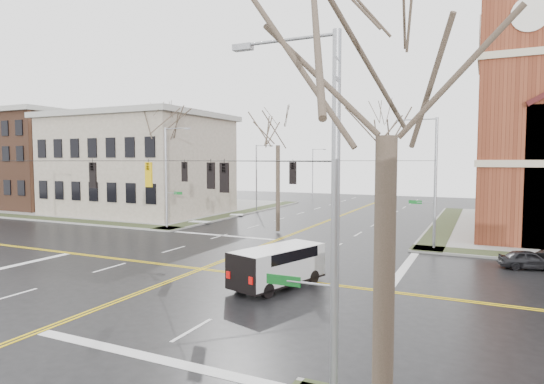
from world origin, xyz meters
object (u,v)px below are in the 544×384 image
at_px(tree_se, 387,109).
at_px(signal_pole_se, 328,216).
at_px(tree_nw_far, 163,131).
at_px(streetlight_north_b, 313,171).
at_px(tree_ne, 385,140).
at_px(signal_pole_nw, 168,175).
at_px(cargo_van, 281,263).
at_px(tree_nw_near, 278,139).
at_px(streetlight_north_a, 257,175).
at_px(parked_car_a, 529,260).
at_px(signal_pole_ne, 433,179).

bearing_deg(tree_se, signal_pole_se, 127.00).
bearing_deg(tree_nw_far, streetlight_north_b, 85.79).
xyz_separation_m(tree_ne, tree_se, (5.36, -26.59, -0.71)).
bearing_deg(signal_pole_nw, tree_se, -46.08).
relative_size(signal_pole_nw, cargo_van, 1.64).
bearing_deg(tree_nw_near, cargo_van, -65.03).
bearing_deg(streetlight_north_a, tree_nw_near, -57.09).
xyz_separation_m(cargo_van, parked_car_a, (11.43, 9.32, -0.62)).
height_order(signal_pole_nw, parked_car_a, signal_pole_nw).
bearing_deg(tree_nw_far, tree_se, -45.95).
bearing_deg(tree_ne, tree_nw_far, 178.34).
distance_m(signal_pole_ne, tree_nw_near, 13.30).
xyz_separation_m(signal_pole_ne, signal_pole_nw, (-22.64, 0.00, 0.00)).
xyz_separation_m(streetlight_north_a, cargo_van, (16.22, -29.28, -3.31)).
height_order(signal_pole_nw, signal_pole_se, same).
distance_m(cargo_van, tree_se, 15.80).
relative_size(cargo_van, tree_nw_far, 0.44).
xyz_separation_m(parked_car_a, tree_ne, (-9.26, 4.70, 7.23)).
height_order(cargo_van, tree_nw_near, tree_nw_near).
bearing_deg(streetlight_north_a, signal_pole_nw, -92.32).
bearing_deg(cargo_van, streetlight_north_a, 136.91).
height_order(signal_pole_nw, tree_se, tree_se).
distance_m(signal_pole_ne, streetlight_north_b, 42.61).
bearing_deg(tree_nw_near, signal_pole_ne, -10.02).
bearing_deg(signal_pole_se, tree_nw_near, 116.79).
relative_size(cargo_van, tree_nw_near, 0.50).
bearing_deg(tree_ne, signal_pole_nw, -176.30).
relative_size(streetlight_north_a, tree_nw_far, 0.64).
relative_size(tree_ne, tree_se, 1.10).
xyz_separation_m(signal_pole_ne, streetlight_north_b, (-21.97, 36.50, -0.48)).
relative_size(streetlight_north_b, tree_ne, 0.75).
bearing_deg(streetlight_north_b, streetlight_north_a, -90.00).
bearing_deg(streetlight_north_b, signal_pole_ne, -58.95).
bearing_deg(signal_pole_se, signal_pole_nw, 134.55).
distance_m(streetlight_north_a, tree_se, 48.19).
relative_size(signal_pole_se, streetlight_north_b, 1.12).
bearing_deg(parked_car_a, tree_nw_far, 65.94).
xyz_separation_m(signal_pole_se, streetlight_north_b, (-21.97, 59.50, -0.48)).
height_order(streetlight_north_b, cargo_van, streetlight_north_b).
relative_size(tree_nw_near, tree_ne, 1.03).
bearing_deg(parked_car_a, tree_ne, 49.01).
distance_m(signal_pole_nw, streetlight_north_a, 16.52).
relative_size(signal_pole_ne, signal_pole_nw, 1.00).
height_order(cargo_van, tree_ne, tree_ne).
relative_size(signal_pole_se, parked_car_a, 2.83).
xyz_separation_m(signal_pole_nw, tree_ne, (19.06, 1.23, 2.82)).
bearing_deg(signal_pole_ne, cargo_van, -114.22).
relative_size(signal_pole_nw, tree_nw_near, 0.82).
distance_m(signal_pole_ne, parked_car_a, 7.98).
bearing_deg(tree_nw_far, streetlight_north_a, 80.12).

